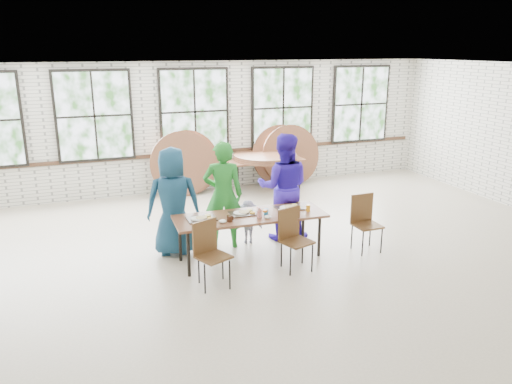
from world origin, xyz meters
The scene contains 13 objects.
room centered at (0.00, 4.44, 1.83)m, with size 12.00×12.00×12.00m.
dining_table centered at (-0.17, 0.20, 0.69)m, with size 2.43×0.90×0.74m.
chair_near_left centered at (-1.03, -0.45, 0.56)m, with size 0.55×0.54×0.95m.
chair_near_right centered at (0.32, -0.34, 0.56)m, with size 0.52×0.51×0.95m.
chair_spare centered at (1.75, -0.09, 0.56)m, with size 0.43×0.42×0.95m.
adult_teal centered at (-1.26, 0.85, 0.89)m, with size 0.87×0.57×1.78m, color navy.
adult_green centered at (-0.42, 0.85, 0.92)m, with size 0.67×0.44×1.83m, color #1F7725.
toddler centered at (0.03, 0.85, 0.38)m, with size 0.49×0.28×0.77m, color #17123A.
adult_blue centered at (0.68, 0.85, 0.95)m, with size 0.92×0.72×1.89m, color #3119B1.
storage_table centered at (1.55, 3.92, 0.69)m, with size 1.80×0.76×0.74m.
tabletop_clutter centered at (-0.07, 0.16, 0.77)m, with size 1.97×0.57×0.11m.
round_tops_stacked centered at (1.55, 3.92, 0.80)m, with size 1.50×1.50×0.13m.
round_tops_leaning centered at (0.94, 4.17, 0.73)m, with size 4.19×0.43×1.49m.
Camera 1 is at (-2.70, -6.82, 3.29)m, focal length 35.00 mm.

